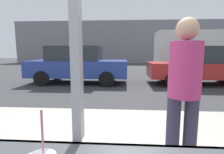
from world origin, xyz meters
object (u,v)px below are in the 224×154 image
parked_car_blue (78,64)px  parked_car_red (201,65)px  pedestrian (184,88)px  box_truck (206,50)px

parked_car_blue → parked_car_red: size_ratio=0.99×
parked_car_blue → pedestrian: 6.86m
parked_car_blue → pedestrian: pedestrian is taller
pedestrian → box_truck: bearing=65.2°
parked_car_red → pedestrian: bearing=-114.0°
parked_car_red → box_truck: bearing=64.2°
parked_car_blue → parked_car_red: (5.55, -0.00, -0.01)m
parked_car_red → pedestrian: pedestrian is taller
box_truck → pedestrian: (-5.12, -11.09, -0.49)m
parked_car_red → box_truck: size_ratio=0.64×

